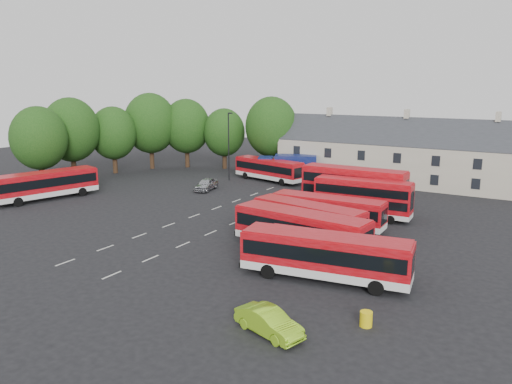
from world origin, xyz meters
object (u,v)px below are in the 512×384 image
at_px(lime_car, 269,322).
at_px(box_truck, 288,166).
at_px(bus_row_a, 325,253).
at_px(silver_car, 206,184).
at_px(grit_bin, 366,319).
at_px(bus_dd_south, 363,196).
at_px(lamppost, 229,145).
at_px(bus_west, 46,183).

bearing_deg(lime_car, box_truck, 43.12).
distance_m(bus_row_a, lime_car, 8.68).
bearing_deg(silver_car, lime_car, -59.96).
height_order(bus_row_a, lime_car, bus_row_a).
distance_m(silver_car, grit_bin, 38.76).
xyz_separation_m(lime_car, grit_bin, (4.28, 3.56, -0.26)).
bearing_deg(bus_dd_south, silver_car, 169.50).
bearing_deg(lamppost, box_truck, 33.32).
xyz_separation_m(bus_row_a, lime_car, (0.40, -8.58, -1.28)).
height_order(bus_dd_south, silver_car, bus_dd_south).
distance_m(silver_car, lamppost, 8.38).
bearing_deg(grit_bin, bus_row_a, 132.98).
xyz_separation_m(box_truck, lime_car, (19.58, -40.23, -1.30)).
relative_size(box_truck, silver_car, 1.87).
bearing_deg(bus_dd_south, grit_bin, -73.60).
relative_size(box_truck, grit_bin, 9.62).
bearing_deg(bus_west, lamppost, -15.03).
bearing_deg(grit_bin, box_truck, 123.05).
xyz_separation_m(box_truck, lamppost, (-6.97, -4.58, 3.07)).
relative_size(bus_dd_south, lime_car, 2.31).
bearing_deg(lamppost, bus_west, -119.32).
distance_m(grit_bin, lamppost, 44.75).
distance_m(bus_dd_south, box_truck, 21.47).
bearing_deg(lamppost, lime_car, -53.32).
distance_m(bus_dd_south, silver_car, 21.88).
xyz_separation_m(bus_row_a, bus_west, (-37.92, 6.14, 0.02)).
bearing_deg(bus_row_a, lamppost, 125.79).
distance_m(bus_west, lime_car, 41.06).
height_order(bus_dd_south, lamppost, lamppost).
relative_size(bus_row_a, lime_car, 2.80).
bearing_deg(lime_car, grit_bin, -33.13).
relative_size(bus_row_a, grit_bin, 13.55).
height_order(bus_dd_south, grit_bin, bus_dd_south).
distance_m(lime_car, lamppost, 44.67).
relative_size(bus_dd_south, bus_west, 0.82).
distance_m(box_truck, silver_car, 13.07).
distance_m(bus_row_a, box_truck, 37.02).
height_order(bus_west, box_truck, box_truck).
height_order(bus_dd_south, box_truck, bus_dd_south).
bearing_deg(bus_west, silver_car, -28.88).
relative_size(bus_west, lime_car, 2.83).
distance_m(bus_dd_south, lime_car, 26.12).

